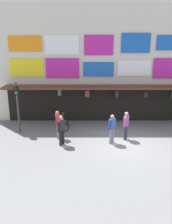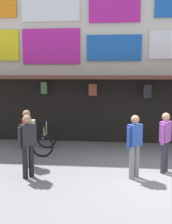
# 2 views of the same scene
# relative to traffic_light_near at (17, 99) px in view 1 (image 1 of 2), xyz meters

# --- Properties ---
(ground_plane) EXTENTS (80.00, 80.00, 0.00)m
(ground_plane) POSITION_rel_traffic_light_near_xyz_m (6.29, -1.70, -2.14)
(ground_plane) COLOR slate
(shopfront) EXTENTS (18.00, 2.60, 8.00)m
(shopfront) POSITION_rel_traffic_light_near_xyz_m (6.29, 2.87, 1.82)
(shopfront) COLOR beige
(shopfront) RESTS_ON ground
(traffic_light_near) EXTENTS (0.30, 0.34, 3.20)m
(traffic_light_near) POSITION_rel_traffic_light_near_xyz_m (0.00, 0.00, 0.00)
(traffic_light_near) COLOR #38383D
(traffic_light_near) RESTS_ON ground
(bicycle_parked) EXTENTS (0.84, 1.23, 1.05)m
(bicycle_parked) POSITION_rel_traffic_light_near_xyz_m (2.72, 0.49, -1.75)
(bicycle_parked) COLOR black
(bicycle_parked) RESTS_ON ground
(pedestrian_in_white) EXTENTS (0.40, 0.52, 1.68)m
(pedestrian_in_white) POSITION_rel_traffic_light_near_xyz_m (2.58, -0.97, -1.16)
(pedestrian_in_white) COLOR gray
(pedestrian_in_white) RESTS_ON ground
(pedestrian_in_purple) EXTENTS (0.41, 0.41, 1.68)m
(pedestrian_in_purple) POSITION_rel_traffic_light_near_xyz_m (2.87, -1.95, -1.19)
(pedestrian_in_purple) COLOR black
(pedestrian_in_purple) RESTS_ON ground
(pedestrian_in_yellow) EXTENTS (0.37, 0.47, 1.68)m
(pedestrian_in_yellow) POSITION_rel_traffic_light_near_xyz_m (6.52, -1.17, -1.19)
(pedestrian_in_yellow) COLOR #2D2D38
(pedestrian_in_yellow) RESTS_ON ground
(pedestrian_in_black) EXTENTS (0.42, 0.41, 1.68)m
(pedestrian_in_black) POSITION_rel_traffic_light_near_xyz_m (5.65, -1.70, -1.19)
(pedestrian_in_black) COLOR gray
(pedestrian_in_black) RESTS_ON ground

